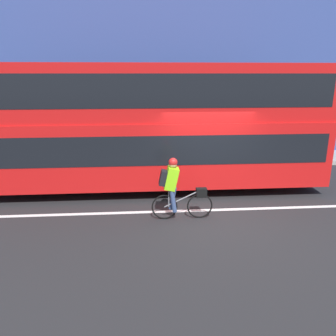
# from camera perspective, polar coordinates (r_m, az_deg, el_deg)

# --- Properties ---
(ground_plane) EXTENTS (80.00, 80.00, 0.00)m
(ground_plane) POSITION_cam_1_polar(r_m,az_deg,el_deg) (8.59, 7.95, -7.93)
(ground_plane) COLOR #232326
(road_center_line) EXTENTS (50.00, 0.14, 0.01)m
(road_center_line) POSITION_cam_1_polar(r_m,az_deg,el_deg) (8.81, 7.62, -7.25)
(road_center_line) COLOR silver
(road_center_line) RESTS_ON ground_plane
(sidewalk_curb) EXTENTS (60.00, 1.87, 0.15)m
(sidewalk_curb) POSITION_cam_1_polar(r_m,az_deg,el_deg) (13.39, 3.35, 1.40)
(sidewalk_curb) COLOR gray
(sidewalk_curb) RESTS_ON ground_plane
(building_facade) EXTENTS (60.00, 0.30, 8.74)m
(building_facade) POSITION_cam_1_polar(r_m,az_deg,el_deg) (14.06, 3.03, 19.76)
(building_facade) COLOR #33478C
(building_facade) RESTS_ON ground_plane
(bus) EXTENTS (10.39, 2.61, 3.75)m
(bus) POSITION_cam_1_polar(r_m,az_deg,el_deg) (9.98, -3.48, 8.10)
(bus) COLOR black
(bus) RESTS_ON ground_plane
(cyclist_on_bike) EXTENTS (1.52, 0.32, 1.56)m
(cyclist_on_bike) POSITION_cam_1_polar(r_m,az_deg,el_deg) (7.94, 1.34, -3.24)
(cyclist_on_bike) COLOR black
(cyclist_on_bike) RESTS_ON ground_plane
(trash_bin) EXTENTS (0.56, 0.56, 1.02)m
(trash_bin) POSITION_cam_1_polar(r_m,az_deg,el_deg) (14.07, 17.69, 3.81)
(trash_bin) COLOR #194C23
(trash_bin) RESTS_ON sidewalk_curb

